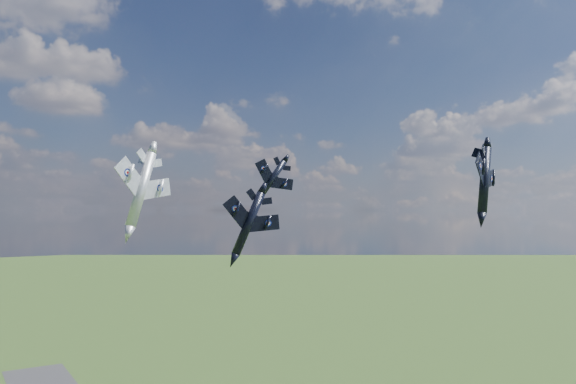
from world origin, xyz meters
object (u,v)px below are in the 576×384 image
jet_high_navy (271,181)px  jet_left_silver (141,189)px  jet_lead_navy (249,223)px  jet_right_navy (485,180)px

jet_high_navy → jet_left_silver: bearing=-129.1°
jet_lead_navy → jet_left_silver: bearing=169.3°
jet_right_navy → jet_high_navy: size_ratio=1.05×
jet_left_silver → jet_right_navy: bearing=-46.7°
jet_right_navy → jet_left_silver: size_ratio=0.95×
jet_right_navy → jet_high_navy: 45.06m
jet_lead_navy → jet_left_silver: 15.88m
jet_lead_navy → jet_high_navy: jet_high_navy is taller
jet_lead_navy → jet_high_navy: 35.93m
jet_lead_navy → jet_right_navy: bearing=-8.1°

